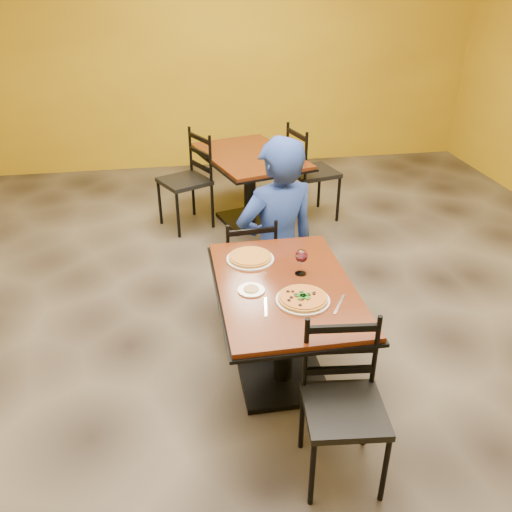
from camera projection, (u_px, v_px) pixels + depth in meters
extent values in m
cube|color=black|center=(268.00, 335.00, 3.97)|extent=(7.00, 8.00, 0.01)
cube|color=gold|center=(210.00, 50.00, 6.71)|extent=(7.00, 0.01, 3.00)
cube|color=#5B200E|center=(285.00, 287.00, 3.18)|extent=(0.80, 1.20, 0.03)
cube|color=black|center=(285.00, 290.00, 3.19)|extent=(0.83, 1.23, 0.02)
cylinder|color=black|center=(284.00, 336.00, 3.36)|extent=(0.12, 0.12, 0.66)
cube|color=black|center=(282.00, 378.00, 3.52)|extent=(0.55, 0.55, 0.04)
cube|color=#5B200E|center=(250.00, 155.00, 5.41)|extent=(1.15, 1.44, 0.03)
cube|color=black|center=(250.00, 158.00, 5.42)|extent=(1.19, 1.47, 0.02)
cylinder|color=black|center=(250.00, 189.00, 5.58)|extent=(0.13, 0.13, 0.66)
cube|color=black|center=(250.00, 219.00, 5.75)|extent=(0.71, 0.71, 0.04)
imported|color=navy|center=(277.00, 225.00, 4.04)|extent=(0.76, 0.60, 1.39)
cylinder|color=white|center=(303.00, 300.00, 3.01)|extent=(0.31, 0.31, 0.01)
cylinder|color=#9A2D0B|center=(303.00, 298.00, 3.01)|extent=(0.28, 0.28, 0.02)
cylinder|color=white|center=(250.00, 259.00, 3.44)|extent=(0.31, 0.31, 0.01)
cylinder|color=gold|center=(250.00, 257.00, 3.43)|extent=(0.28, 0.28, 0.02)
cylinder|color=white|center=(251.00, 290.00, 3.11)|extent=(0.16, 0.16, 0.01)
cylinder|color=tan|center=(251.00, 289.00, 3.10)|extent=(0.09, 0.09, 0.01)
cube|color=silver|center=(266.00, 307.00, 2.96)|extent=(0.05, 0.19, 0.00)
cube|color=silver|center=(339.00, 304.00, 2.98)|extent=(0.12, 0.19, 0.00)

